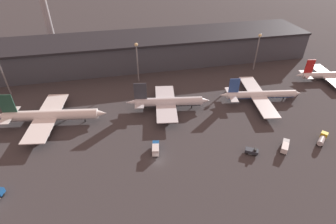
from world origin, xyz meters
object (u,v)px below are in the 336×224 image
Objects in this scene: airplane_1 at (50,115)px; service_vehicle_3 at (285,146)px; airplane_2 at (168,102)px; airplane_4 at (330,75)px; service_vehicle_2 at (322,139)px; service_vehicle_5 at (156,148)px; airplane_3 at (260,95)px; service_vehicle_0 at (252,151)px; control_tower at (43,1)px.

service_vehicle_3 is (88.02, -36.23, -2.19)m from airplane_1.
airplane_2 is 93.00m from airplane_4.
service_vehicle_5 is (-64.01, 8.23, 0.08)m from service_vehicle_2.
airplane_2 reaches higher than service_vehicle_3.
service_vehicle_3 is 1.03× the size of service_vehicle_5.
airplane_2 is 0.96× the size of airplane_3.
airplane_1 is 143.76m from airplane_4.
airplane_1 reaches higher than airplane_2.
service_vehicle_2 is at bearing -66.67° from airplane_3.
airplane_1 reaches higher than service_vehicle_5.
airplane_4 is at bearing 12.41° from airplane_1.
airplane_2 reaches higher than service_vehicle_0.
airplane_4 is 0.76× the size of control_tower.
airplane_2 is 7.42× the size of service_vehicle_0.
service_vehicle_3 is at bearing -131.97° from airplane_4.
airplane_3 is 39.43m from service_vehicle_0.
airplane_1 is 50.92m from airplane_2.
airplane_3 is at bearing 6.12° from airplane_2.
control_tower is (-63.42, 99.97, 25.63)m from airplane_2.
airplane_1 is 6.68× the size of service_vehicle_2.
airplane_4 is (47.73, 11.23, -0.15)m from airplane_3.
airplane_4 is (92.55, 9.12, -0.69)m from airplane_2.
service_vehicle_3 is at bearing -93.98° from airplane_3.
airplane_2 is 64.19m from service_vehicle_2.
control_tower reaches higher than airplane_2.
airplane_2 is 29.28m from service_vehicle_5.
control_tower reaches higher than service_vehicle_0.
service_vehicle_3 reaches higher than service_vehicle_0.
airplane_4 is 109.33m from service_vehicle_5.
control_tower reaches higher than airplane_4.
airplane_1 reaches higher than airplane_3.
airplane_1 is at bearing -172.51° from airplane_3.
airplane_1 reaches higher than service_vehicle_2.
airplane_3 is (44.82, -2.12, -0.53)m from airplane_2.
service_vehicle_5 is at bearing -146.75° from airplane_3.
airplane_4 is 71.57m from service_vehicle_3.
airplane_4 reaches higher than service_vehicle_3.
airplane_4 is at bearing 14.45° from airplane_2.
service_vehicle_2 is (-39.09, -44.60, -1.15)m from airplane_4.
airplane_1 is at bearing -175.37° from service_vehicle_0.
airplane_4 is 5.49× the size of service_vehicle_2.
airplane_3 reaches higher than service_vehicle_2.
control_tower is (-100.51, 136.08, 27.62)m from service_vehicle_3.
control_tower is at bearing 131.21° from airplane_2.
service_vehicle_5 is at bearing -102.33° from airplane_2.
control_tower reaches higher than airplane_3.
airplane_2 is 5.52× the size of service_vehicle_5.
airplane_1 is at bearing 121.78° from service_vehicle_2.
service_vehicle_5 is at bearing -151.74° from airplane_4.
airplane_4 reaches higher than service_vehicle_0.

